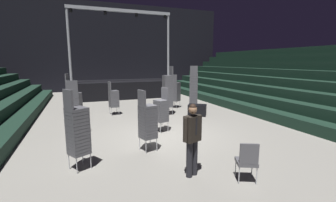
# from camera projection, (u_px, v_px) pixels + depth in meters

# --- Properties ---
(ground_plane) EXTENTS (22.00, 30.00, 0.10)m
(ground_plane) POSITION_uv_depth(u_px,v_px,m) (166.00, 135.00, 8.87)
(ground_plane) COLOR gray
(arena_end_wall) EXTENTS (22.00, 0.30, 8.00)m
(arena_end_wall) POSITION_uv_depth(u_px,v_px,m) (110.00, 47.00, 22.02)
(arena_end_wall) COLOR black
(arena_end_wall) RESTS_ON ground_plane
(bleacher_bank_right) EXTENTS (6.00, 24.00, 3.60)m
(bleacher_bank_right) POSITION_uv_depth(u_px,v_px,m) (303.00, 79.00, 12.30)
(bleacher_bank_right) COLOR black
(bleacher_bank_right) RESTS_ON ground_plane
(stage_riser) EXTENTS (7.34, 2.99, 6.21)m
(stage_riser) POSITION_uv_depth(u_px,v_px,m) (121.00, 88.00, 17.92)
(stage_riser) COLOR black
(stage_riser) RESTS_ON ground_plane
(man_with_tie) EXTENTS (0.56, 0.37, 1.75)m
(man_with_tie) POSITION_uv_depth(u_px,v_px,m) (192.00, 136.00, 5.47)
(man_with_tie) COLOR black
(man_with_tie) RESTS_ON ground_plane
(chair_stack_front_left) EXTENTS (0.53, 0.53, 2.14)m
(chair_stack_front_left) POSITION_uv_depth(u_px,v_px,m) (72.00, 96.00, 11.32)
(chair_stack_front_left) COLOR #B2B5BA
(chair_stack_front_left) RESTS_ON ground_plane
(chair_stack_front_right) EXTENTS (0.60, 0.60, 2.48)m
(chair_stack_front_right) POSITION_uv_depth(u_px,v_px,m) (194.00, 88.00, 13.07)
(chair_stack_front_right) COLOR #B2B5BA
(chair_stack_front_right) RESTS_ON ground_plane
(chair_stack_mid_left) EXTENTS (0.50, 0.50, 1.71)m
(chair_stack_mid_left) POSITION_uv_depth(u_px,v_px,m) (114.00, 98.00, 11.98)
(chair_stack_mid_left) COLOR #B2B5BA
(chair_stack_mid_left) RESTS_ON ground_plane
(chair_stack_mid_right) EXTENTS (0.61, 0.61, 1.96)m
(chair_stack_mid_right) POSITION_uv_depth(u_px,v_px,m) (175.00, 91.00, 13.79)
(chair_stack_mid_right) COLOR #B2B5BA
(chair_stack_mid_right) RESTS_ON ground_plane
(chair_stack_mid_centre) EXTENTS (0.54, 0.54, 2.05)m
(chair_stack_mid_centre) POSITION_uv_depth(u_px,v_px,m) (75.00, 108.00, 8.51)
(chair_stack_mid_centre) COLOR #B2B5BA
(chair_stack_mid_centre) RESTS_ON ground_plane
(chair_stack_rear_left) EXTENTS (0.54, 0.54, 1.88)m
(chair_stack_rear_left) POSITION_uv_depth(u_px,v_px,m) (148.00, 121.00, 7.08)
(chair_stack_rear_left) COLOR #B2B5BA
(chair_stack_rear_left) RESTS_ON ground_plane
(chair_stack_rear_right) EXTENTS (0.60, 0.60, 2.05)m
(chair_stack_rear_right) POSITION_uv_depth(u_px,v_px,m) (78.00, 130.00, 5.82)
(chair_stack_rear_right) COLOR #B2B5BA
(chair_stack_rear_right) RESTS_ON ground_plane
(chair_stack_rear_centre) EXTENTS (0.45, 0.45, 2.48)m
(chair_stack_rear_centre) POSITION_uv_depth(u_px,v_px,m) (168.00, 91.00, 11.93)
(chair_stack_rear_centre) COLOR #B2B5BA
(chair_stack_rear_centre) RESTS_ON ground_plane
(chair_stack_aisle_left) EXTENTS (0.56, 0.56, 1.71)m
(chair_stack_aisle_left) POSITION_uv_depth(u_px,v_px,m) (161.00, 110.00, 9.08)
(chair_stack_aisle_left) COLOR #B2B5BA
(chair_stack_aisle_left) RESTS_ON ground_plane
(equipment_road_case) EXTENTS (1.08, 0.99, 0.56)m
(equipment_road_case) POSITION_uv_depth(u_px,v_px,m) (197.00, 110.00, 11.89)
(equipment_road_case) COLOR black
(equipment_road_case) RESTS_ON ground_plane
(loose_chair_near_man) EXTENTS (0.59, 0.59, 0.95)m
(loose_chair_near_man) POSITION_uv_depth(u_px,v_px,m) (247.00, 159.00, 5.27)
(loose_chair_near_man) COLOR #B2B5BA
(loose_chair_near_man) RESTS_ON ground_plane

